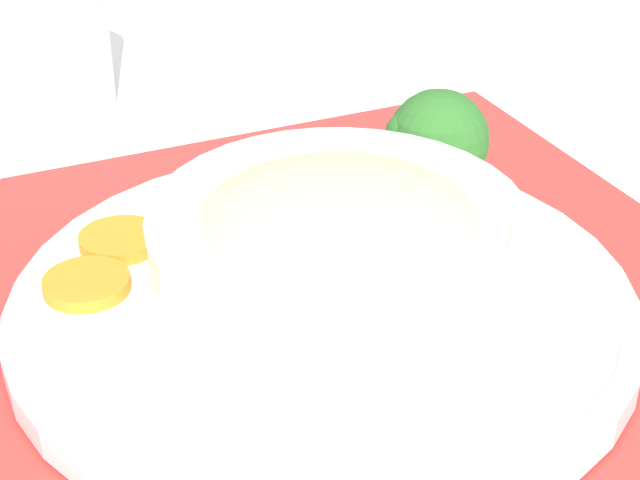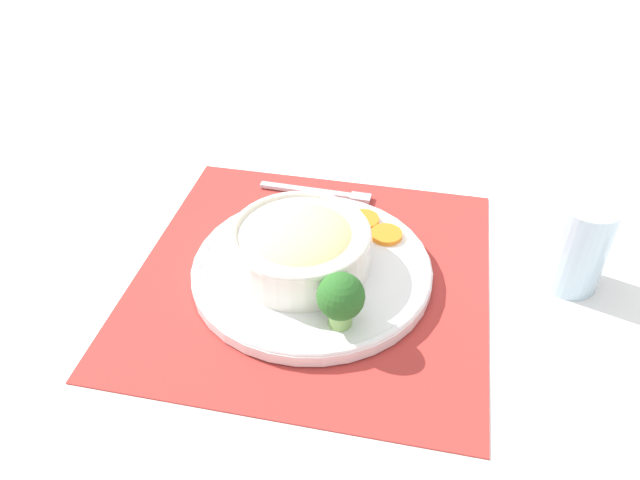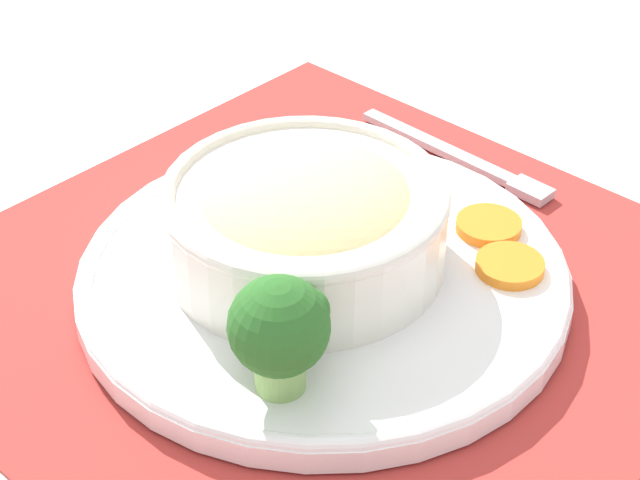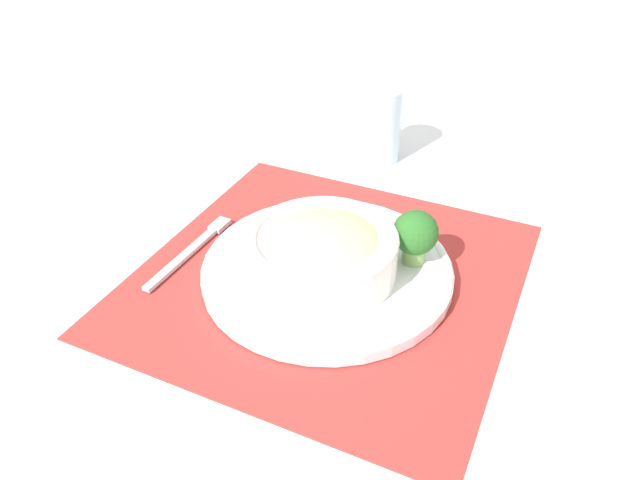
# 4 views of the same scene
# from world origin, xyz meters

# --- Properties ---
(ground_plane) EXTENTS (4.00, 4.00, 0.00)m
(ground_plane) POSITION_xyz_m (0.00, 0.00, 0.00)
(ground_plane) COLOR white
(placemat) EXTENTS (0.52, 0.52, 0.00)m
(placemat) POSITION_xyz_m (0.00, 0.00, 0.00)
(placemat) COLOR #B2332D
(placemat) RESTS_ON ground_plane
(plate) EXTENTS (0.33, 0.33, 0.02)m
(plate) POSITION_xyz_m (0.00, 0.00, 0.02)
(plate) COLOR white
(plate) RESTS_ON placemat
(bowl) EXTENTS (0.19, 0.19, 0.07)m
(bowl) POSITION_xyz_m (0.00, -0.02, 0.06)
(bowl) COLOR silver
(bowl) RESTS_ON plate
(broccoli_floret) EXTENTS (0.06, 0.06, 0.07)m
(broccoli_floret) POSITION_xyz_m (0.10, 0.05, 0.06)
(broccoli_floret) COLOR #84AD5B
(broccoli_floret) RESTS_ON plate
(carrot_slice_near) EXTENTS (0.05, 0.05, 0.01)m
(carrot_slice_near) POSITION_xyz_m (-0.07, 0.10, 0.02)
(carrot_slice_near) COLOR orange
(carrot_slice_near) RESTS_ON plate
(carrot_slice_middle) EXTENTS (0.05, 0.05, 0.01)m
(carrot_slice_middle) POSITION_xyz_m (-0.11, 0.06, 0.02)
(carrot_slice_middle) COLOR orange
(carrot_slice_middle) RESTS_ON plate
(water_glass) EXTENTS (0.08, 0.08, 0.13)m
(water_glass) POSITION_xyz_m (-0.03, 0.35, 0.06)
(water_glass) COLOR silver
(water_glass) RESTS_ON ground_plane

